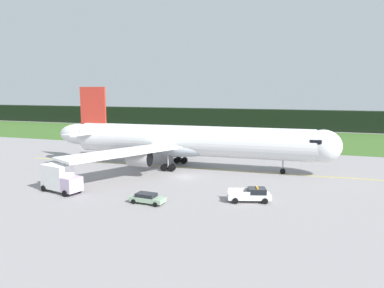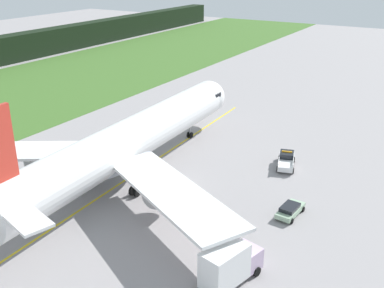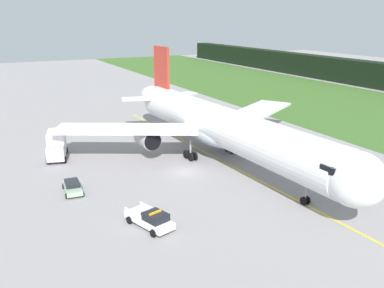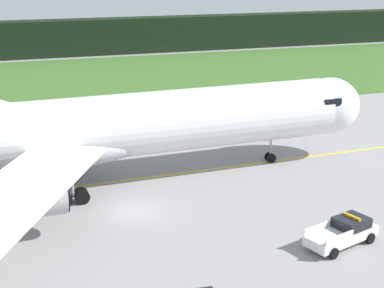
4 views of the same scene
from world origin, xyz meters
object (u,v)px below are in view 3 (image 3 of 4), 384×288
object	(u,v)px
ops_pickup_truck	(151,219)
catering_truck	(56,145)
airliner	(221,127)
staff_car	(72,187)

from	to	relation	value
ops_pickup_truck	catering_truck	world-z (taller)	catering_truck
airliner	staff_car	size ratio (longest dim) A/B	11.71
catering_truck	staff_car	bearing A→B (deg)	-3.04
airliner	ops_pickup_truck	xyz separation A→B (m)	(14.42, -16.45, -4.03)
airliner	catering_truck	world-z (taller)	airliner
staff_car	catering_truck	bearing A→B (deg)	176.96
airliner	catering_truck	bearing A→B (deg)	-119.59
ops_pickup_truck	staff_car	xyz separation A→B (m)	(-12.30, -4.92, -0.20)
staff_car	ops_pickup_truck	bearing A→B (deg)	21.81
catering_truck	staff_car	world-z (taller)	catering_truck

